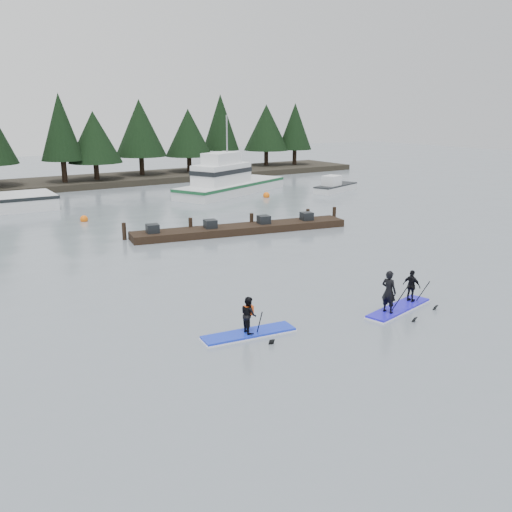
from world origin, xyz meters
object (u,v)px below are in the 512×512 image
paddleboard_solo (249,323)px  paddleboard_duo (399,295)px  fishing_boat_medium (229,188)px  floating_dock (241,229)px

paddleboard_solo → paddleboard_duo: bearing=-2.3°
paddleboard_solo → paddleboard_duo: size_ratio=0.96×
fishing_boat_medium → paddleboard_solo: bearing=-143.5°
paddleboard_duo → fishing_boat_medium: bearing=58.5°
fishing_boat_medium → paddleboard_solo: fishing_boat_medium is taller
fishing_boat_medium → paddleboard_duo: size_ratio=3.65×
paddleboard_solo → fishing_boat_medium: bearing=67.8°
floating_dock → paddleboard_solo: (-8.45, -13.94, 0.22)m
floating_dock → paddleboard_duo: bearing=-87.8°
fishing_boat_medium → paddleboard_duo: (-10.05, -29.35, 0.07)m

